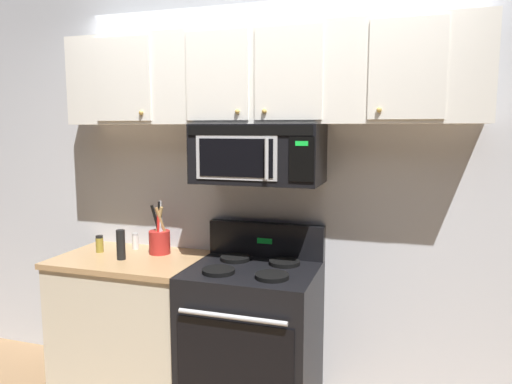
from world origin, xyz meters
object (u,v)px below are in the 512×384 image
Objects in this scene: utensil_crock_red at (160,239)px; pepper_mill at (121,245)px; over_range_microwave at (259,154)px; spice_jar at (100,244)px; salt_shaker at (135,241)px; stove_range at (253,337)px.

utensil_crock_red is 0.26m from pepper_mill.
utensil_crock_red is (-0.69, 0.02, -0.57)m from over_range_microwave.
utensil_crock_red is 0.42m from spice_jar.
spice_jar is at bearing -167.34° from utensil_crock_red.
utensil_crock_red reaches higher than spice_jar.
salt_shaker is (-0.91, 0.07, -0.62)m from over_range_microwave.
over_range_microwave is (-0.00, 0.12, 1.11)m from stove_range.
salt_shaker is (-0.22, 0.05, -0.05)m from utensil_crock_red.
salt_shaker is 0.26m from pepper_mill.
salt_shaker is 0.98× the size of spice_jar.
over_range_microwave is 0.90m from utensil_crock_red.
stove_range is at bearing 4.54° from pepper_mill.
over_range_microwave reaches higher than utensil_crock_red.
over_range_microwave is 1.26m from spice_jar.
spice_jar is at bearing -142.33° from salt_shaker.
over_range_microwave is 1.10m from salt_shaker.
spice_jar is (-0.40, -0.09, -0.05)m from utensil_crock_red.
salt_shaker is (-0.91, 0.19, 0.49)m from stove_range.
spice_jar is (-0.19, -0.14, 0.00)m from salt_shaker.
stove_range is at bearing -11.56° from salt_shaker.
over_range_microwave reaches higher than salt_shaker.
spice_jar is at bearing -176.15° from over_range_microwave.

